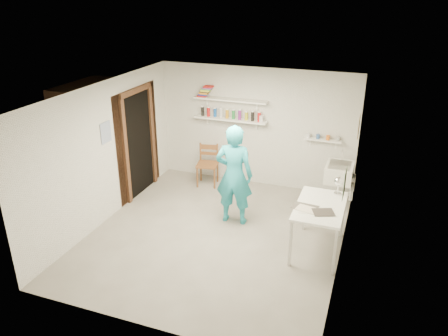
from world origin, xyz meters
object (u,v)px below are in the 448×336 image
(man, at_px, (234,175))
(wooden_chair, at_px, (207,165))
(wall_clock, at_px, (239,155))
(work_table, at_px, (318,228))
(belfast_sink, at_px, (339,172))
(desk_lamp, at_px, (339,181))

(man, distance_m, wooden_chair, 1.65)
(wall_clock, xyz_separation_m, wooden_chair, (-1.01, 1.03, -0.73))
(work_table, bearing_deg, wall_clock, 156.97)
(belfast_sink, xyz_separation_m, wall_clock, (-1.61, -0.93, 0.47))
(man, height_order, desk_lamp, man)
(man, height_order, wooden_chair, man)
(man, height_order, work_table, man)
(belfast_sink, height_order, work_table, belfast_sink)
(wooden_chair, relative_size, work_table, 0.76)
(wooden_chair, distance_m, desk_lamp, 3.01)
(man, bearing_deg, belfast_sink, -148.52)
(man, distance_m, wall_clock, 0.37)
(man, bearing_deg, work_table, 160.73)
(wall_clock, xyz_separation_m, desk_lamp, (1.69, -0.16, -0.17))
(man, relative_size, work_table, 1.49)
(work_table, bearing_deg, man, 164.58)
(belfast_sink, height_order, wooden_chair, wooden_chair)
(wall_clock, relative_size, wooden_chair, 0.35)
(wooden_chair, relative_size, desk_lamp, 6.04)
(wooden_chair, xyz_separation_m, work_table, (2.51, -1.66, -0.05))
(wooden_chair, xyz_separation_m, desk_lamp, (2.71, -1.19, 0.56))
(wall_clock, bearing_deg, man, -97.70)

